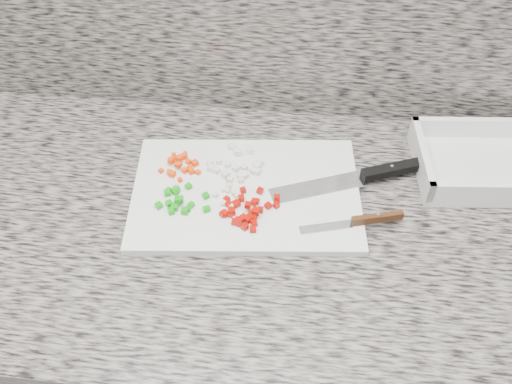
{
  "coord_description": "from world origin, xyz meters",
  "views": [
    {
      "loc": [
        0.08,
        0.82,
        1.65
      ],
      "look_at": [
        0.01,
        1.47,
        0.93
      ],
      "focal_mm": 40.0,
      "sensor_mm": 36.0,
      "label": 1
    }
  ],
  "objects": [
    {
      "name": "paring_knife",
      "position": [
        0.2,
        1.44,
        0.92
      ],
      "size": [
        0.17,
        0.06,
        0.02
      ],
      "rotation": [
        0.0,
        0.0,
        0.28
      ],
      "color": "silver",
      "rests_on": "cutting_board"
    },
    {
      "name": "red_pepper_pile",
      "position": [
        -0.0,
        1.44,
        0.92
      ],
      "size": [
        0.1,
        0.1,
        0.02
      ],
      "color": "#9E0A02",
      "rests_on": "cutting_board"
    },
    {
      "name": "countertop",
      "position": [
        0.0,
        1.44,
        0.88
      ],
      "size": [
        3.96,
        0.64,
        0.04
      ],
      "primitive_type": "cube",
      "color": "slate",
      "rests_on": "cabinet"
    },
    {
      "name": "garlic_pile",
      "position": [
        -0.04,
        1.47,
        0.92
      ],
      "size": [
        0.05,
        0.05,
        0.01
      ],
      "color": "beige",
      "rests_on": "cutting_board"
    },
    {
      "name": "green_pepper_pile",
      "position": [
        -0.12,
        1.45,
        0.92
      ],
      "size": [
        0.1,
        0.07,
        0.02
      ],
      "color": "#10920D",
      "rests_on": "cutting_board"
    },
    {
      "name": "cutting_board",
      "position": [
        -0.01,
        1.49,
        0.91
      ],
      "size": [
        0.42,
        0.31,
        0.01
      ],
      "primitive_type": "cube",
      "rotation": [
        0.0,
        0.0,
        0.11
      ],
      "color": "silver",
      "rests_on": "countertop"
    },
    {
      "name": "onion_pile",
      "position": [
        -0.03,
        1.55,
        0.92
      ],
      "size": [
        0.1,
        0.1,
        0.01
      ],
      "color": "beige",
      "rests_on": "cutting_board"
    },
    {
      "name": "chef_knife",
      "position": [
        0.2,
        1.55,
        0.92
      ],
      "size": [
        0.27,
        0.13,
        0.02
      ],
      "rotation": [
        0.0,
        0.0,
        0.38
      ],
      "color": "silver",
      "rests_on": "cutting_board"
    },
    {
      "name": "tray",
      "position": [
        0.42,
        1.6,
        0.92
      ],
      "size": [
        0.27,
        0.2,
        0.05
      ],
      "rotation": [
        0.0,
        0.0,
        0.09
      ],
      "color": "silver",
      "rests_on": "countertop"
    },
    {
      "name": "cabinet",
      "position": [
        0.0,
        1.44,
        0.43
      ],
      "size": [
        3.92,
        0.62,
        0.86
      ],
      "primitive_type": "cube",
      "color": "beige",
      "rests_on": "ground"
    },
    {
      "name": "carrot_pile",
      "position": [
        -0.13,
        1.54,
        0.92
      ],
      "size": [
        0.08,
        0.08,
        0.02
      ],
      "color": "#E93C05",
      "rests_on": "cutting_board"
    }
  ]
}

